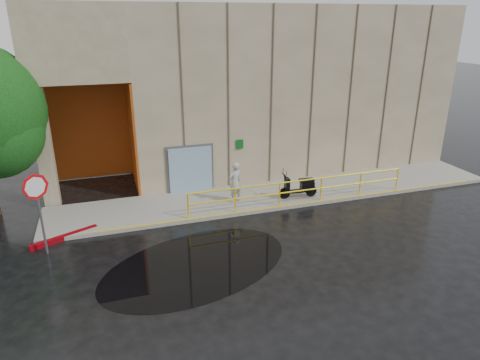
{
  "coord_description": "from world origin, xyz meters",
  "views": [
    {
      "loc": [
        -3.24,
        -11.69,
        7.38
      ],
      "look_at": [
        1.55,
        3.0,
        1.54
      ],
      "focal_mm": 32.0,
      "sensor_mm": 36.0,
      "label": 1
    }
  ],
  "objects_px": {
    "scooter": "(299,181)",
    "red_curb": "(65,237)",
    "person": "(235,182)",
    "stop_sign": "(37,197)"
  },
  "relations": [
    {
      "from": "red_curb",
      "to": "stop_sign",
      "type": "bearing_deg",
      "value": -119.8
    },
    {
      "from": "person",
      "to": "stop_sign",
      "type": "height_order",
      "value": "stop_sign"
    },
    {
      "from": "scooter",
      "to": "person",
      "type": "bearing_deg",
      "value": 176.27
    },
    {
      "from": "scooter",
      "to": "stop_sign",
      "type": "relative_size",
      "value": 0.6
    },
    {
      "from": "scooter",
      "to": "red_curb",
      "type": "relative_size",
      "value": 0.71
    },
    {
      "from": "person",
      "to": "stop_sign",
      "type": "relative_size",
      "value": 0.61
    },
    {
      "from": "person",
      "to": "scooter",
      "type": "bearing_deg",
      "value": 150.63
    },
    {
      "from": "red_curb",
      "to": "scooter",
      "type": "bearing_deg",
      "value": 3.79
    },
    {
      "from": "person",
      "to": "scooter",
      "type": "height_order",
      "value": "person"
    },
    {
      "from": "person",
      "to": "red_curb",
      "type": "height_order",
      "value": "person"
    }
  ]
}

